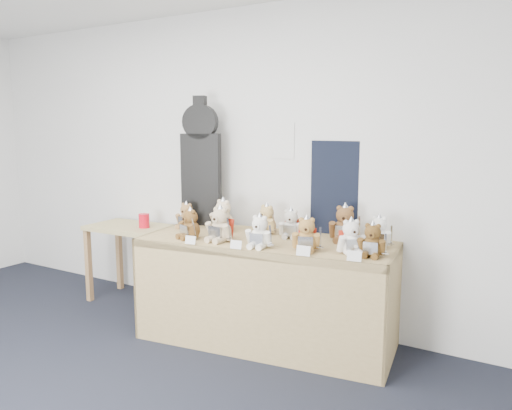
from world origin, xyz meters
The scene contains 22 objects.
room_shell centered at (0.66, 2.49, 1.57)m, with size 6.00×6.00×6.00m.
display_table centered at (0.77, 1.98, 0.65)m, with size 2.06×1.08×0.82m.
side_table centered at (-0.78, 2.18, 0.62)m, with size 0.91×0.53×0.75m.
guitar_case centered at (-0.04, 2.27, 1.38)m, with size 0.36×0.20×1.13m.
navy_board centered at (1.21, 2.50, 1.20)m, with size 0.57×0.02×0.76m, color black.
red_cup centered at (-0.64, 2.17, 0.81)m, with size 0.10×0.10×0.13m, color red.
teddy_front_far_left centered at (0.22, 1.77, 0.93)m, with size 0.22×0.21×0.27m.
teddy_front_left centered at (0.48, 1.81, 0.94)m, with size 0.25×0.21×0.30m.
teddy_front_centre centered at (0.84, 1.79, 0.93)m, with size 0.22×0.19×0.27m.
teddy_front_right centered at (1.17, 1.88, 0.93)m, with size 0.23×0.21×0.27m.
teddy_front_far_right centered at (1.47, 1.96, 0.93)m, with size 0.22×0.22×0.28m.
teddy_front_end centered at (1.62, 1.96, 0.93)m, with size 0.22×0.18×0.26m.
teddy_back_left centered at (0.28, 2.14, 0.94)m, with size 0.25×0.22×0.30m.
teddy_back_centre_left centered at (0.65, 2.23, 0.93)m, with size 0.22×0.20×0.27m.
teddy_back_centre_right centered at (0.89, 2.20, 0.92)m, with size 0.21×0.20×0.26m.
teddy_back_right centered at (1.30, 2.29, 0.95)m, with size 0.26×0.23×0.32m.
teddy_back_end centered at (1.57, 2.26, 0.92)m, with size 0.21×0.18×0.26m.
teddy_back_far_left centered at (-0.07, 2.09, 0.92)m, with size 0.20×0.17×0.25m.
entry_card_a centered at (0.35, 1.61, 0.86)m, with size 0.09×0.00×0.06m, color silver.
entry_card_b centered at (0.72, 1.66, 0.86)m, with size 0.09×0.00×0.06m, color silver.
entry_card_c centered at (1.22, 1.73, 0.86)m, with size 0.10×0.00×0.07m, color silver.
entry_card_d centered at (1.56, 1.78, 0.86)m, with size 0.10×0.00×0.07m, color silver.
Camera 1 is at (2.61, -1.26, 1.69)m, focal length 35.00 mm.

